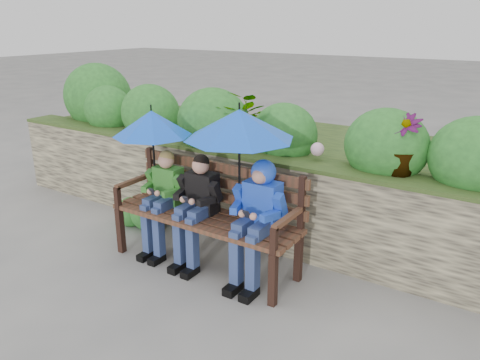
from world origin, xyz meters
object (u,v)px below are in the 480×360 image
Objects in this scene: boy_middle at (197,203)px; boy_right at (257,212)px; park_bench at (209,208)px; umbrella_right at (239,124)px; boy_left at (163,196)px; umbrella_left at (152,123)px.

boy_middle is 0.96× the size of boy_right.
umbrella_right is (0.39, -0.04, 0.91)m from park_bench.
umbrella_right reaches higher than park_bench.
boy_right is 1.18× the size of umbrella_right.
boy_middle is (0.45, -0.00, 0.01)m from boy_left.
boy_right is 0.81m from umbrella_right.
park_bench is 0.54m from boy_left.
boy_middle reaches higher than boy_left.
boy_left reaches higher than park_bench.
boy_left is at bearing -177.18° from umbrella_right.
boy_right is (0.70, 0.01, 0.07)m from boy_middle.
boy_middle reaches higher than park_bench.
umbrella_left is at bearing 158.09° from boy_left.
umbrella_right is (0.47, 0.05, 0.85)m from boy_middle.
boy_middle is 0.70m from boy_right.
boy_left is 1.15m from boy_right.
park_bench is 2.43× the size of umbrella_left.
boy_middle is at bearing -0.36° from boy_left.
umbrella_left reaches higher than boy_left.
boy_middle is at bearing -130.73° from park_bench.
umbrella_right reaches higher than umbrella_left.
boy_left is (-0.53, -0.09, 0.05)m from park_bench.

